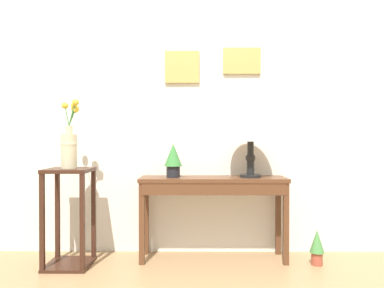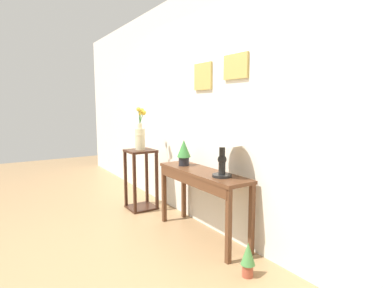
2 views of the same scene
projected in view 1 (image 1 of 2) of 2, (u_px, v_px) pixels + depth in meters
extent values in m
cube|color=silver|center=(202.00, 105.00, 3.42)|extent=(9.00, 0.10, 2.80)
cube|color=tan|center=(182.00, 67.00, 3.35)|extent=(0.32, 0.02, 0.30)
cube|color=#7563AD|center=(182.00, 67.00, 3.35)|extent=(0.26, 0.01, 0.24)
cube|color=tan|center=(242.00, 61.00, 3.35)|extent=(0.35, 0.02, 0.24)
cube|color=gray|center=(242.00, 61.00, 3.34)|extent=(0.28, 0.01, 0.20)
cube|color=#56331E|center=(213.00, 179.00, 3.16)|extent=(1.29, 0.35, 0.03)
cube|color=#56331E|center=(214.00, 189.00, 3.01)|extent=(1.22, 0.03, 0.10)
cube|color=#56331E|center=(142.00, 224.00, 3.03)|extent=(0.04, 0.04, 0.70)
cube|color=#56331E|center=(286.00, 224.00, 3.02)|extent=(0.04, 0.04, 0.70)
cube|color=#56331E|center=(146.00, 217.00, 3.31)|extent=(0.04, 0.04, 0.70)
cube|color=#56331E|center=(278.00, 217.00, 3.31)|extent=(0.04, 0.04, 0.70)
cylinder|color=black|center=(250.00, 176.00, 3.16)|extent=(0.19, 0.19, 0.02)
cylinder|color=black|center=(250.00, 166.00, 3.16)|extent=(0.07, 0.07, 0.15)
sphere|color=black|center=(250.00, 158.00, 3.16)|extent=(0.09, 0.09, 0.09)
cylinder|color=black|center=(250.00, 150.00, 3.16)|extent=(0.06, 0.06, 0.15)
cone|color=beige|center=(251.00, 130.00, 3.16)|extent=(0.40, 0.40, 0.21)
cylinder|color=black|center=(173.00, 172.00, 3.15)|extent=(0.12, 0.12, 0.10)
cone|color=#387A38|center=(173.00, 155.00, 3.15)|extent=(0.16, 0.16, 0.20)
cube|color=#381E14|center=(69.00, 170.00, 2.99)|extent=(0.37, 0.37, 0.03)
cube|color=#381E14|center=(69.00, 264.00, 3.00)|extent=(0.37, 0.37, 0.03)
cube|color=#381E14|center=(42.00, 222.00, 2.84)|extent=(0.04, 0.03, 0.76)
cube|color=#381E14|center=(82.00, 222.00, 2.84)|extent=(0.03, 0.03, 0.76)
cube|color=#381E14|center=(58.00, 213.00, 3.16)|extent=(0.04, 0.04, 0.76)
cube|color=#381E14|center=(94.00, 213.00, 3.16)|extent=(0.03, 0.04, 0.76)
cylinder|color=beige|center=(69.00, 151.00, 2.99)|extent=(0.13, 0.13, 0.28)
sphere|color=beige|center=(69.00, 144.00, 2.99)|extent=(0.14, 0.14, 0.14)
cylinder|color=beige|center=(69.00, 130.00, 2.99)|extent=(0.06, 0.06, 0.07)
cylinder|color=#387A38|center=(72.00, 117.00, 3.01)|extent=(0.05, 0.05, 0.15)
sphere|color=gold|center=(75.00, 109.00, 3.03)|extent=(0.07, 0.07, 0.07)
cylinder|color=#387A38|center=(71.00, 116.00, 2.99)|extent=(0.05, 0.02, 0.17)
sphere|color=gold|center=(74.00, 105.00, 2.98)|extent=(0.05, 0.05, 0.05)
cylinder|color=#387A38|center=(72.00, 118.00, 2.98)|extent=(0.07, 0.03, 0.14)
sphere|color=gold|center=(75.00, 110.00, 2.97)|extent=(0.04, 0.04, 0.04)
cylinder|color=#387A38|center=(72.00, 114.00, 2.97)|extent=(0.08, 0.06, 0.19)
sphere|color=gold|center=(76.00, 102.00, 2.94)|extent=(0.06, 0.06, 0.06)
cylinder|color=#387A38|center=(67.00, 116.00, 3.02)|extent=(0.06, 0.07, 0.18)
sphere|color=gold|center=(65.00, 106.00, 3.05)|extent=(0.06, 0.06, 0.06)
cylinder|color=#9E4733|center=(317.00, 259.00, 3.02)|extent=(0.09, 0.09, 0.11)
cone|color=#478442|center=(317.00, 241.00, 3.02)|extent=(0.12, 0.12, 0.19)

